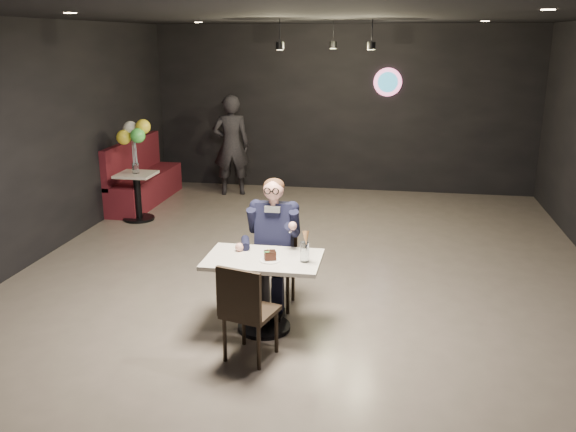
% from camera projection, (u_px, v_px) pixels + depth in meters
% --- Properties ---
extents(floor, '(9.00, 9.00, 0.00)m').
position_uv_depth(floor, '(306.00, 277.00, 7.34)').
color(floor, '#6F635C').
rests_on(floor, ground).
extents(wall_sign, '(0.50, 0.06, 0.50)m').
position_uv_depth(wall_sign, '(388.00, 82.00, 10.86)').
color(wall_sign, pink).
rests_on(wall_sign, floor).
extents(pendant_lights, '(1.40, 1.20, 0.36)m').
position_uv_depth(pendant_lights, '(329.00, 29.00, 8.41)').
color(pendant_lights, black).
rests_on(pendant_lights, floor).
extents(main_table, '(1.10, 0.70, 0.75)m').
position_uv_depth(main_table, '(264.00, 294.00, 5.92)').
color(main_table, silver).
rests_on(main_table, floor).
extents(chair_far, '(0.42, 0.46, 0.92)m').
position_uv_depth(chair_far, '(275.00, 265.00, 6.42)').
color(chair_far, black).
rests_on(chair_far, floor).
extents(chair_near, '(0.53, 0.56, 0.92)m').
position_uv_depth(chair_near, '(250.00, 310.00, 5.37)').
color(chair_near, black).
rests_on(chair_near, floor).
extents(seated_man, '(0.60, 0.80, 1.44)m').
position_uv_depth(seated_man, '(274.00, 242.00, 6.34)').
color(seated_man, black).
rests_on(seated_man, floor).
extents(dessert_plate, '(0.20, 0.20, 0.01)m').
position_uv_depth(dessert_plate, '(270.00, 260.00, 5.72)').
color(dessert_plate, white).
rests_on(dessert_plate, main_table).
extents(cake_slice, '(0.13, 0.12, 0.08)m').
position_uv_depth(cake_slice, '(270.00, 256.00, 5.72)').
color(cake_slice, black).
rests_on(cake_slice, dessert_plate).
extents(mint_leaf, '(0.06, 0.04, 0.01)m').
position_uv_depth(mint_leaf, '(267.00, 252.00, 5.69)').
color(mint_leaf, '#2A8036').
rests_on(mint_leaf, cake_slice).
extents(sundae_glass, '(0.08, 0.08, 0.19)m').
position_uv_depth(sundae_glass, '(305.00, 252.00, 5.68)').
color(sundae_glass, silver).
rests_on(sundae_glass, main_table).
extents(wafer_cone, '(0.08, 0.08, 0.13)m').
position_uv_depth(wafer_cone, '(306.00, 238.00, 5.60)').
color(wafer_cone, tan).
rests_on(wafer_cone, sundae_glass).
extents(booth_bench, '(0.55, 2.18, 1.09)m').
position_uv_depth(booth_bench, '(144.00, 172.00, 10.47)').
color(booth_bench, '#4D101D').
rests_on(booth_bench, floor).
extents(side_table, '(0.55, 0.55, 0.69)m').
position_uv_depth(side_table, '(138.00, 198.00, 9.53)').
color(side_table, silver).
rests_on(side_table, floor).
extents(balloon_vase, '(0.11, 0.11, 0.16)m').
position_uv_depth(balloon_vase, '(136.00, 168.00, 9.39)').
color(balloon_vase, silver).
rests_on(balloon_vase, side_table).
extents(balloon_bunch, '(0.41, 0.41, 0.68)m').
position_uv_depth(balloon_bunch, '(134.00, 142.00, 9.28)').
color(balloon_bunch, yellow).
rests_on(balloon_bunch, balloon_vase).
extents(passerby, '(0.74, 0.58, 1.80)m').
position_uv_depth(passerby, '(231.00, 145.00, 10.95)').
color(passerby, black).
rests_on(passerby, floor).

